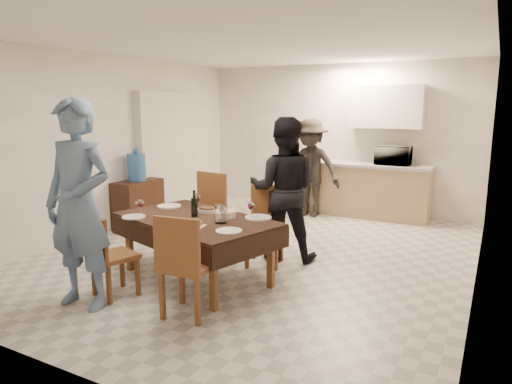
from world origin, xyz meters
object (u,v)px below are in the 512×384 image
(savoury_tart, at_px, (182,225))
(person_kitchen, at_px, (310,168))
(person_near, at_px, (79,205))
(microwave, at_px, (393,156))
(wine_bottle, at_px, (194,203))
(water_pitcher, at_px, (221,214))
(dining_table, at_px, (196,221))
(console, at_px, (138,204))
(person_far, at_px, (283,190))
(water_jug, at_px, (137,167))

(savoury_tart, distance_m, person_kitchen, 3.70)
(person_near, xyz_separation_m, person_kitchen, (0.56, 4.37, -0.14))
(microwave, xyz_separation_m, person_near, (-1.84, -4.82, -0.09))
(wine_bottle, bearing_deg, person_near, -114.44)
(water_pitcher, distance_m, person_near, 1.36)
(wine_bottle, bearing_deg, dining_table, -45.00)
(console, relative_size, person_far, 0.45)
(console, distance_m, person_far, 2.69)
(dining_table, relative_size, person_near, 1.01)
(wine_bottle, height_order, microwave, microwave)
(savoury_tart, height_order, person_near, person_near)
(console, xyz_separation_m, water_jug, (0.00, 0.00, 0.58))
(person_near, height_order, person_kitchen, person_near)
(dining_table, xyz_separation_m, savoury_tart, (0.10, -0.38, 0.06))
(console, bearing_deg, person_near, -57.80)
(dining_table, relative_size, console, 2.49)
(dining_table, xyz_separation_m, person_far, (0.55, 1.05, 0.22))
(console, distance_m, water_jug, 0.58)
(console, xyz_separation_m, person_kitchen, (2.08, 1.95, 0.46))
(water_pitcher, xyz_separation_m, savoury_tart, (-0.25, -0.33, -0.07))
(dining_table, distance_m, savoury_tart, 0.40)
(wine_bottle, distance_m, person_far, 1.17)
(wine_bottle, xyz_separation_m, person_far, (0.60, 1.00, 0.04))
(wine_bottle, bearing_deg, microwave, 70.22)
(person_kitchen, bearing_deg, person_near, -97.24)
(savoury_tart, bearing_deg, person_far, 72.53)
(person_near, bearing_deg, savoury_tart, 39.64)
(console, height_order, savoury_tart, savoury_tart)
(person_near, relative_size, person_kitchen, 1.17)
(console, height_order, water_jug, water_jug)
(dining_table, height_order, console, console)
(microwave, relative_size, person_kitchen, 0.33)
(person_near, bearing_deg, microwave, 62.91)
(dining_table, bearing_deg, person_kitchen, 106.77)
(console, bearing_deg, person_kitchen, 43.14)
(dining_table, bearing_deg, water_jug, 163.39)
(wine_bottle, distance_m, person_kitchen, 3.27)
(microwave, bearing_deg, water_jug, 35.51)
(savoury_tart, distance_m, microwave, 4.33)
(dining_table, height_order, water_pitcher, water_pitcher)
(wine_bottle, relative_size, person_far, 0.17)
(wine_bottle, height_order, person_kitchen, person_kitchen)
(console, bearing_deg, water_pitcher, -30.38)
(person_near, distance_m, person_far, 2.37)
(microwave, distance_m, person_far, 2.83)
(person_far, bearing_deg, water_jug, -26.14)
(person_far, distance_m, person_kitchen, 2.34)
(savoury_tart, bearing_deg, wine_bottle, 109.23)
(console, relative_size, water_pitcher, 4.26)
(wine_bottle, bearing_deg, savoury_tart, -70.77)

